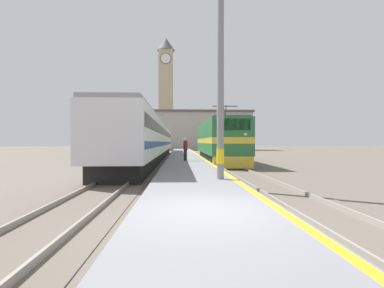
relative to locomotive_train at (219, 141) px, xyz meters
name	(u,v)px	position (x,y,z in m)	size (l,w,h in m)	color
ground_plane	(184,157)	(-3.02, 8.96, -1.94)	(200.00, 200.00, 0.00)	#60564C
platform	(185,158)	(-3.02, 3.96, -1.73)	(3.35, 140.00, 0.43)	slate
rail_track_near	(214,160)	(0.00, 3.96, -1.91)	(2.83, 140.00, 0.16)	#60564C
rail_track_far	(151,160)	(-6.55, 3.96, -1.91)	(2.83, 140.00, 0.16)	#60564C
locomotive_train	(219,141)	(0.00, 0.00, 0.00)	(2.92, 15.35, 4.76)	black
passenger_train	(152,140)	(-6.55, 4.88, 0.15)	(2.92, 40.31, 3.88)	black
catenary_mast	(222,67)	(-1.98, -15.76, 2.88)	(2.34, 0.30, 8.93)	gray
person_on_platform	(185,149)	(-3.16, -4.15, -0.58)	(0.34, 0.34, 1.77)	#23232D
clock_tower	(166,91)	(-7.07, 52.31, 13.63)	(4.64, 4.64, 29.52)	tan
station_building	(192,130)	(-0.66, 42.99, 2.67)	(28.21, 7.42, 9.17)	#A8A399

